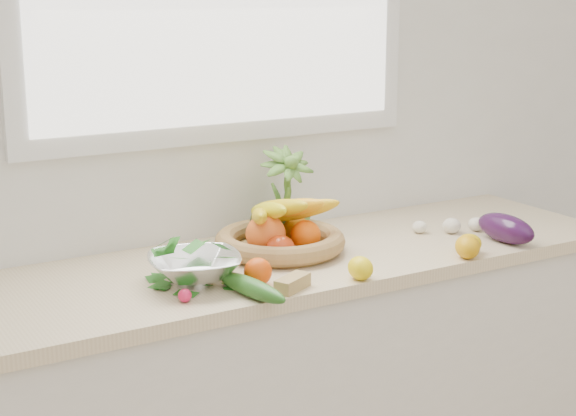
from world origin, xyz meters
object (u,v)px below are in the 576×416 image
potted_herb (285,198)px  colander_with_spinach (195,261)px  cucumber (251,287)px  apple (281,250)px  fruit_basket (279,234)px  eggplant (506,228)px

potted_herb → colander_with_spinach: size_ratio=1.03×
cucumber → colander_with_spinach: colander_with_spinach is taller
apple → potted_herb: potted_herb is taller
cucumber → colander_with_spinach: bearing=116.5°
cucumber → potted_herb: bearing=50.0°
potted_herb → fruit_basket: bearing=-128.5°
cucumber → apple: bearing=44.1°
apple → fruit_basket: bearing=62.0°
fruit_basket → colander_with_spinach: (-0.34, -0.14, 0.01)m
apple → cucumber: bearing=-135.9°
eggplant → cucumber: bearing=-177.7°
cucumber → colander_with_spinach: 0.18m
apple → potted_herb: bearing=56.6°
cucumber → potted_herb: potted_herb is taller
eggplant → fruit_basket: bearing=157.7°
apple → eggplant: 0.72m
fruit_basket → colander_with_spinach: fruit_basket is taller
eggplant → cucumber: (-0.90, -0.04, -0.02)m
cucumber → potted_herb: (0.34, 0.40, 0.11)m
cucumber → fruit_basket: bearing=49.5°
apple → cucumber: apple is taller
apple → potted_herb: size_ratio=0.28×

